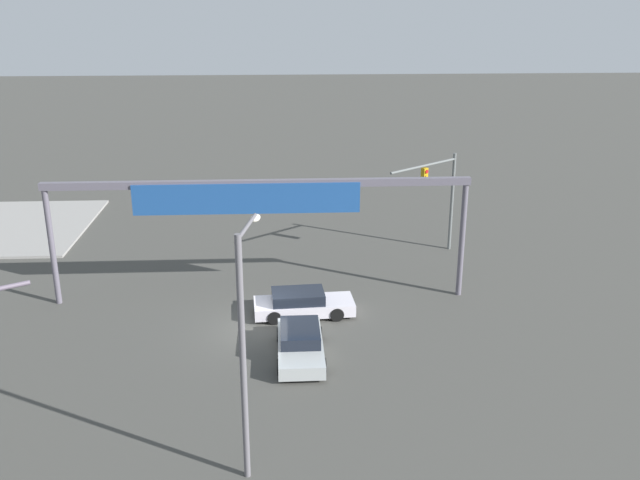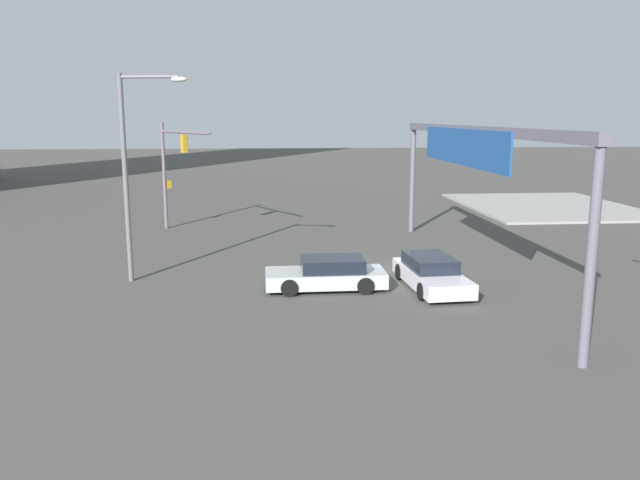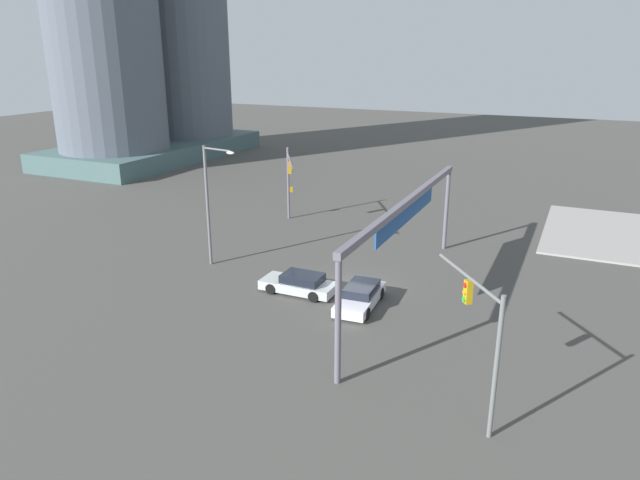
{
  "view_description": "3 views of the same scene",
  "coord_description": "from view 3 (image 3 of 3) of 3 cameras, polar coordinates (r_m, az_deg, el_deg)",
  "views": [
    {
      "loc": [
        -1.23,
        28.56,
        14.3
      ],
      "look_at": [
        -2.78,
        -1.08,
        3.85
      ],
      "focal_mm": 39.43,
      "sensor_mm": 36.0,
      "label": 1
    },
    {
      "loc": [
        -24.79,
        4.77,
        6.44
      ],
      "look_at": [
        -1.16,
        2.73,
        1.77
      ],
      "focal_mm": 35.48,
      "sensor_mm": 36.0,
      "label": 2
    },
    {
      "loc": [
        -30.21,
        -11.98,
        13.8
      ],
      "look_at": [
        -0.41,
        1.79,
        3.0
      ],
      "focal_mm": 32.55,
      "sensor_mm": 36.0,
      "label": 3
    }
  ],
  "objects": [
    {
      "name": "traffic_signal_near_corner",
      "position": [
        47.68,
        -3.05,
        6.39
      ],
      "size": [
        5.58,
        3.31,
        6.11
      ],
      "rotation": [
        0.0,
        0.0,
        -2.6
      ],
      "color": "slate",
      "rests_on": "ground"
    },
    {
      "name": "sidewalk_corner",
      "position": [
        50.83,
        27.57,
        0.42
      ],
      "size": [
        14.21,
        11.38,
        0.15
      ],
      "primitive_type": "cube",
      "color": "gray",
      "rests_on": "ground"
    },
    {
      "name": "sedan_car_approaching",
      "position": [
        34.55,
        -2.03,
        -4.31
      ],
      "size": [
        1.97,
        4.52,
        1.21
      ],
      "rotation": [
        0.0,
        0.0,
        1.58
      ],
      "color": "#B0B5B4",
      "rests_on": "ground"
    },
    {
      "name": "overhead_sign_gantry",
      "position": [
        32.74,
        8.63,
        2.61
      ],
      "size": [
        20.14,
        0.43,
        6.06
      ],
      "color": "slate",
      "rests_on": "ground"
    },
    {
      "name": "ground_plane",
      "position": [
        35.31,
        2.93,
        -4.82
      ],
      "size": [
        209.3,
        209.3,
        0.0
      ],
      "primitive_type": "plane",
      "color": "#45443F"
    },
    {
      "name": "traffic_signal_opposite_side",
      "position": [
        22.71,
        15.64,
        -8.17
      ],
      "size": [
        4.25,
        3.32,
        5.75
      ],
      "rotation": [
        0.0,
        0.0,
        0.66
      ],
      "color": "slate",
      "rests_on": "ground"
    },
    {
      "name": "sedan_car_waiting_far",
      "position": [
        32.92,
        3.99,
        -5.53
      ],
      "size": [
        4.77,
        2.12,
        1.21
      ],
      "rotation": [
        0.0,
        0.0,
        3.21
      ],
      "color": "silver",
      "rests_on": "ground"
    },
    {
      "name": "streetlamp_curved_arm",
      "position": [
        38.4,
        -10.72,
        4.15
      ],
      "size": [
        0.7,
        2.65,
        8.02
      ],
      "rotation": [
        0.0,
        0.0,
        -1.75
      ],
      "color": "slate",
      "rests_on": "ground"
    }
  ]
}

